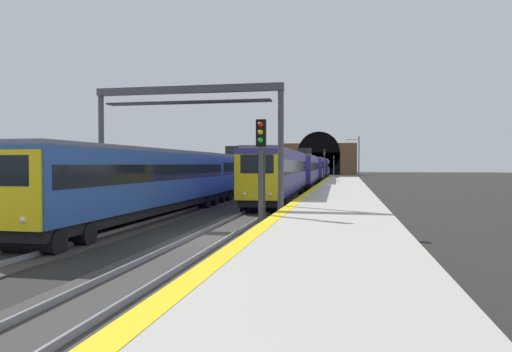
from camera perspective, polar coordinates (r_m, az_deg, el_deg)
The scene contains 13 objects.
ground_plane at distance 18.22m, azimuth -5.54°, elevation -7.81°, with size 320.00×320.00×0.00m, color black.
platform_right at distance 17.42m, azimuth 9.28°, elevation -6.66°, with size 112.00×4.67×0.96m, color #ADA89E.
platform_right_edge_strip at distance 17.54m, azimuth 2.44°, elevation -5.00°, with size 112.00×0.50×0.01m, color yellow.
track_main_line at distance 18.22m, azimuth -5.54°, elevation -7.68°, with size 160.00×2.98×0.21m.
track_adjacent_line at distance 20.25m, azimuth -19.55°, elevation -6.84°, with size 160.00×3.17×0.21m.
train_main_approaching at distance 68.58m, azimuth 6.76°, elevation 0.92°, with size 85.87×3.13×4.92m.
train_adjacent_platform at distance 34.05m, azimuth -6.42°, elevation 0.12°, with size 40.10×3.04×4.62m.
railway_signal_near at distance 17.99m, azimuth 0.63°, elevation 1.19°, with size 0.39×0.38×4.66m.
railway_signal_mid at distance 69.32m, azimuth 8.37°, elevation 1.61°, with size 0.39×0.38×5.17m.
railway_signal_far at distance 121.61m, azimuth 9.53°, elevation 1.55°, with size 0.39×0.38×5.21m.
overhead_signal_gantry at distance 23.19m, azimuth -8.41°, elevation 7.07°, with size 0.70×9.53×6.76m.
tunnel_portal at distance 132.15m, azimuth 7.73°, elevation 2.11°, with size 2.49×20.99×12.05m.
catenary_mast_near at distance 87.93m, azimuth 12.48°, elevation 2.23°, with size 0.22×2.42×8.09m.
Camera 1 is at (-17.23, -5.15, 2.93)m, focal length 32.60 mm.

